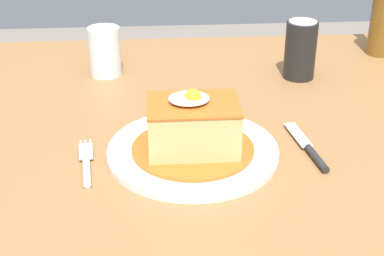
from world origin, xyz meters
TOP-DOWN VIEW (x-y plane):
  - dining_table at (0.00, 0.00)m, footprint 1.14×1.05m
  - main_plate at (-0.08, -0.08)m, footprint 0.28×0.28m
  - sandwich_meal at (-0.08, -0.08)m, footprint 0.20×0.20m
  - fork at (-0.25, -0.11)m, footprint 0.03×0.14m
  - knife at (0.12, -0.09)m, footprint 0.04×0.17m
  - soda_can at (0.17, 0.24)m, footprint 0.07×0.07m
  - drinking_glass at (-0.24, 0.29)m, footprint 0.07×0.07m

SIDE VIEW (x-z plane):
  - dining_table at x=0.00m, z-range 0.26..0.99m
  - fork at x=-0.25m, z-range 0.72..0.74m
  - knife at x=0.12m, z-range 0.72..0.74m
  - main_plate at x=-0.08m, z-range 0.72..0.74m
  - drinking_glass at x=-0.24m, z-range 0.72..0.82m
  - sandwich_meal at x=-0.08m, z-range 0.72..0.83m
  - soda_can at x=0.17m, z-range 0.72..0.85m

